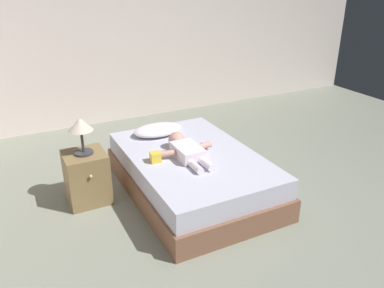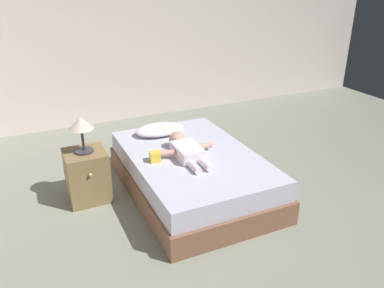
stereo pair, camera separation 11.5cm
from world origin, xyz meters
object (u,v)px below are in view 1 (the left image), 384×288
Objects in this scene: pillow at (158,130)px; toy_block at (155,157)px; toothbrush at (205,145)px; baby at (186,149)px; lamp at (81,127)px; bed at (192,173)px; nightstand at (87,177)px.

toy_block is at bearing -114.38° from pillow.
toothbrush is 1.44× the size of toy_block.
baby is 2.00× the size of lamp.
lamp is at bearing 170.85° from toothbrush.
bed is 3.65× the size of nightstand.
toy_block is at bearing 179.76° from bed.
lamp is (-0.93, 0.29, 0.53)m from bed.
bed is at bearing -80.22° from pillow.
bed is 0.97m from nightstand.
baby is at bearing -177.76° from bed.
nightstand is 4.92× the size of toy_block.
baby is 0.30m from toy_block.
bed is 3.38× the size of pillow.
toy_block is (0.56, -0.29, 0.20)m from nightstand.
toy_block is (0.56, -0.29, -0.28)m from lamp.
nightstand is (-1.12, 0.18, -0.17)m from toothbrush.
bed is 0.31m from toothbrush.
nightstand is at bearing -90.00° from lamp.
lamp is at bearing 152.87° from toy_block.
nightstand is (-0.86, 0.29, -0.22)m from baby.
toothbrush is 0.29× the size of nightstand.
baby is at bearing -18.77° from nightstand.
baby reaches higher than bed.
baby is 1.40× the size of nightstand.
pillow is 0.77× the size of baby.
toy_block is (-0.56, -0.11, 0.04)m from toothbrush.
pillow reaches higher than nightstand.
baby is 0.29m from toothbrush.
pillow is 5.30× the size of toy_block.
baby reaches higher than pillow.
pillow reaches higher than toy_block.
pillow is (-0.10, 0.58, 0.25)m from bed.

